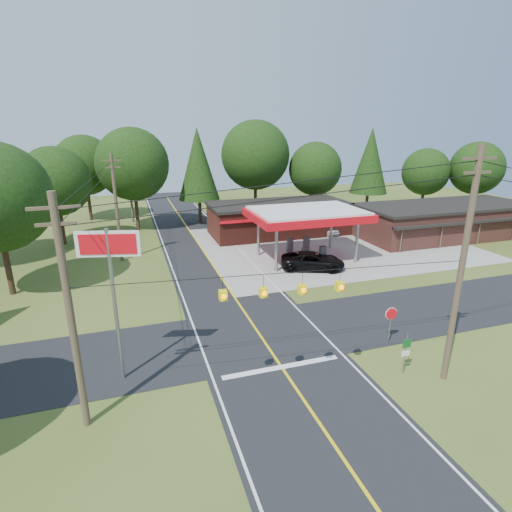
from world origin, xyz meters
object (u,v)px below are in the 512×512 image
object	(u,v)px
suv_car	(313,261)
octagonal_stop_sign	(391,317)
sedan_car	(326,229)
big_stop_sign	(111,269)
gas_canopy	(307,216)

from	to	relation	value
suv_car	octagonal_stop_sign	bearing A→B (deg)	-163.93
sedan_car	octagonal_stop_sign	distance (m)	25.50
big_stop_sign	octagonal_stop_sign	xyz separation A→B (m)	(15.00, -1.07, -4.25)
big_stop_sign	octagonal_stop_sign	distance (m)	15.63
sedan_car	big_stop_sign	size ratio (longest dim) A/B	0.51
suv_car	big_stop_sign	bearing A→B (deg)	148.16
suv_car	big_stop_sign	distance (m)	20.90
gas_canopy	suv_car	world-z (taller)	gas_canopy
gas_canopy	big_stop_sign	distance (m)	22.74
suv_car	octagonal_stop_sign	distance (m)	13.18
suv_car	big_stop_sign	xyz separation A→B (m)	(-16.31, -12.01, 5.13)
octagonal_stop_sign	gas_canopy	bearing A→B (deg)	82.91
gas_canopy	big_stop_sign	world-z (taller)	big_stop_sign
suv_car	gas_canopy	bearing A→B (deg)	8.94
sedan_car	big_stop_sign	world-z (taller)	big_stop_sign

